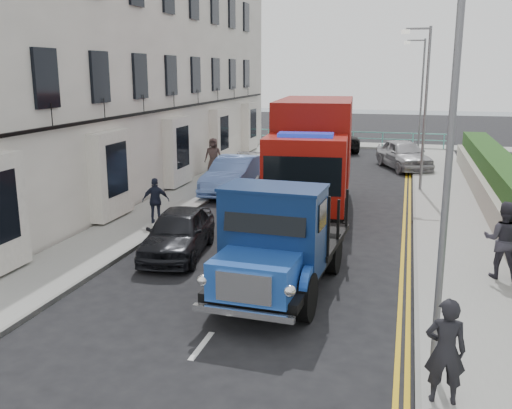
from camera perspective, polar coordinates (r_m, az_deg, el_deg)
name	(u,v)px	position (r m, az deg, el deg)	size (l,w,h in m)	color
ground	(232,306)	(13.18, -2.40, -10.09)	(120.00, 120.00, 0.00)	black
pavement_west	(174,203)	(22.95, -8.16, 0.15)	(2.40, 38.00, 0.12)	gray
pavement_east	(451,220)	(21.25, 18.93, -1.52)	(2.60, 38.00, 0.12)	gray
promenade	(354,145)	(41.03, 9.75, 5.88)	(30.00, 2.50, 0.12)	gray
sea_plane	(378,114)	(71.82, 12.10, 8.84)	(120.00, 120.00, 0.00)	slate
terrace_west	(117,26)	(27.88, -13.78, 16.92)	(6.31, 30.20, 14.25)	white
garden_east	(512,200)	(21.29, 24.22, 0.38)	(1.45, 28.00, 1.75)	#B2AD9E
seafront_railing	(353,139)	(40.18, 9.67, 6.48)	(13.00, 0.08, 1.11)	#59B2A5
lamp_near	(442,149)	(9.63, 18.09, 5.28)	(1.23, 0.18, 7.00)	slate
lamp_mid	(423,100)	(25.58, 16.35, 10.02)	(1.23, 0.18, 7.00)	slate
lamp_far	(420,91)	(35.57, 16.06, 10.81)	(1.23, 0.18, 7.00)	slate
bedford_lorry	(275,248)	(13.16, 1.94, -4.39)	(2.56, 5.79, 2.68)	black
red_lorry	(313,153)	(21.57, 5.71, 5.18)	(3.33, 8.11, 4.15)	black
parked_car_front	(178,232)	(16.60, -7.79, -2.76)	(1.59, 3.96, 1.35)	black
parked_car_mid	(235,175)	(24.79, -2.13, 2.97)	(1.67, 4.78, 1.57)	#6386D4
parked_car_rear	(245,171)	(26.65, -1.08, 3.39)	(1.80, 4.43, 1.28)	#B1B1B6
seafront_car_left	(333,139)	(38.54, 7.67, 6.50)	(2.47, 5.35, 1.49)	black
seafront_car_right	(404,154)	(31.85, 14.56, 4.87)	(1.87, 4.64, 1.58)	#ADACB0
pedestrian_east_near	(445,351)	(9.59, 18.42, -13.71)	(0.63, 0.42, 1.74)	black
pedestrian_east_far	(503,240)	(15.51, 23.50, -3.27)	(0.96, 0.74, 1.97)	#35333E
pedestrian_west_near	(156,201)	(19.68, -9.98, 0.39)	(0.91, 0.38, 1.56)	#1C2134
pedestrian_west_far	(213,156)	(28.91, -4.29, 4.88)	(0.87, 0.57, 1.79)	#41322F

